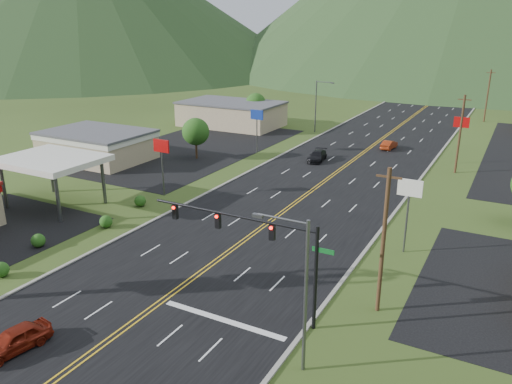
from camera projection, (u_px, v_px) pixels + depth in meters
The scene contains 19 objects.
traffic_signal at pixel (258, 239), 31.76m from camera, with size 13.10×0.43×7.00m.
streetlight_east at pixel (300, 286), 26.37m from camera, with size 3.28×0.25×9.00m.
streetlight_west at pixel (318, 103), 86.64m from camera, with size 3.28×0.25×9.00m.
gas_canopy at pixel (51, 161), 51.38m from camera, with size 10.00×8.00×5.30m.
building_west_mid at pixel (97, 144), 70.04m from camera, with size 14.40×10.40×4.10m.
building_west_far at pixel (231, 114), 93.25m from camera, with size 18.40×11.40×4.50m.
pole_sign_west_a at pixel (162, 152), 54.39m from camera, with size 2.00×0.18×6.40m.
pole_sign_west_b at pixel (257, 119), 72.72m from camera, with size 2.00×0.18×6.40m.
pole_sign_east_a at pixel (409, 195), 40.59m from camera, with size 2.00×0.18×6.40m.
pole_sign_east_b at pixel (461, 127), 67.25m from camera, with size 2.00×0.18×6.40m.
tree_west_a at pixel (196, 132), 69.96m from camera, with size 3.84×3.84×5.82m.
tree_west_b at pixel (256, 103), 94.71m from camera, with size 3.84×3.84×5.82m.
utility_pole_a at pixel (383, 241), 32.01m from camera, with size 1.60×0.28×10.00m.
utility_pole_b at pixel (460, 134), 62.84m from camera, with size 1.60×0.28×10.00m.
utility_pole_c at pixel (488, 95), 96.17m from camera, with size 1.60×0.28×10.00m.
utility_pole_d at pixel (501, 77), 129.50m from camera, with size 1.60×0.28×10.00m.
car_red_near at pixel (14, 340), 29.23m from camera, with size 1.72×4.26×1.45m, color maroon.
car_dark_mid at pixel (317, 156), 69.67m from camera, with size 1.95×4.80×1.39m, color black.
car_red_far at pixel (389, 145), 76.26m from camera, with size 1.42×4.07×1.34m, color maroon.
Camera 1 is at (20.20, -11.68, 18.38)m, focal length 35.00 mm.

